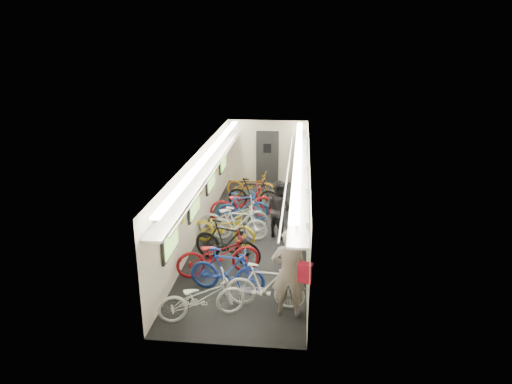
% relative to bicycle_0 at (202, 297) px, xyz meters
% --- Properties ---
extents(train_car_shell, '(10.00, 10.00, 10.00)m').
position_rel_bicycle_0_xyz_m(train_car_shell, '(0.21, 4.91, 1.20)').
color(train_car_shell, black).
rests_on(train_car_shell, ground).
extents(bicycle_0, '(1.85, 1.22, 0.92)m').
position_rel_bicycle_0_xyz_m(bicycle_0, '(0.00, 0.00, 0.00)').
color(bicycle_0, silver).
rests_on(bicycle_0, ground).
extents(bicycle_1, '(1.77, 0.74, 1.03)m').
position_rel_bicycle_0_xyz_m(bicycle_1, '(0.34, 1.04, 0.06)').
color(bicycle_1, '#1A379E').
rests_on(bicycle_1, ground).
extents(bicycle_2, '(2.08, 1.32, 1.03)m').
position_rel_bicycle_0_xyz_m(bicycle_2, '(0.01, 1.76, 0.06)').
color(bicycle_2, maroon).
rests_on(bicycle_2, ground).
extents(bicycle_3, '(1.92, 1.14, 1.11)m').
position_rel_bicycle_0_xyz_m(bicycle_3, '(0.12, 2.37, 0.10)').
color(bicycle_3, black).
rests_on(bicycle_3, ground).
extents(bicycle_4, '(1.90, 1.01, 0.95)m').
position_rel_bicycle_0_xyz_m(bicycle_4, '(-0.15, 3.45, 0.01)').
color(bicycle_4, gold).
rests_on(bicycle_4, ground).
extents(bicycle_5, '(1.59, 0.45, 0.95)m').
position_rel_bicycle_0_xyz_m(bicycle_5, '(0.21, 3.77, 0.02)').
color(bicycle_5, white).
rests_on(bicycle_5, ground).
extents(bicycle_6, '(2.11, 1.20, 1.05)m').
position_rel_bicycle_0_xyz_m(bicycle_6, '(0.02, 4.12, 0.07)').
color(bicycle_6, '#A4A4A8').
rests_on(bicycle_6, ground).
extents(bicycle_7, '(1.65, 0.86, 0.96)m').
position_rel_bicycle_0_xyz_m(bicycle_7, '(0.16, 5.03, 0.02)').
color(bicycle_7, navy).
rests_on(bicycle_7, ground).
extents(bicycle_8, '(2.10, 1.39, 1.05)m').
position_rel_bicycle_0_xyz_m(bicycle_8, '(0.10, 5.28, 0.06)').
color(bicycle_8, maroon).
rests_on(bicycle_8, ground).
extents(bicycle_9, '(1.72, 0.61, 1.02)m').
position_rel_bicycle_0_xyz_m(bicycle_9, '(0.35, 6.24, 0.05)').
color(bicycle_9, black).
rests_on(bicycle_9, ground).
extents(bicycle_10, '(1.82, 0.86, 0.92)m').
position_rel_bicycle_0_xyz_m(bicycle_10, '(0.16, 7.28, -0.00)').
color(bicycle_10, orange).
rests_on(bicycle_10, ground).
extents(bicycle_11, '(1.66, 0.56, 0.98)m').
position_rel_bicycle_0_xyz_m(bicycle_11, '(1.21, 0.51, 0.03)').
color(bicycle_11, white).
rests_on(bicycle_11, ground).
extents(passenger_near, '(0.69, 0.46, 1.88)m').
position_rel_bicycle_0_xyz_m(passenger_near, '(1.69, 0.28, 0.48)').
color(passenger_near, gray).
rests_on(passenger_near, ground).
extents(passenger_mid, '(1.01, 0.98, 1.64)m').
position_rel_bicycle_0_xyz_m(passenger_mid, '(1.28, 4.10, 0.36)').
color(passenger_mid, black).
rests_on(passenger_mid, ground).
extents(backpack, '(0.29, 0.21, 0.38)m').
position_rel_bicycle_0_xyz_m(backpack, '(2.01, -0.29, 0.82)').
color(backpack, maroon).
rests_on(backpack, passenger_near).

